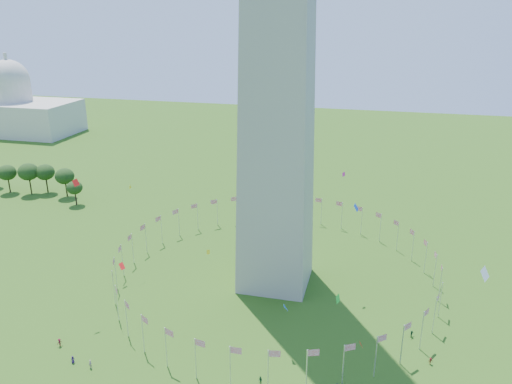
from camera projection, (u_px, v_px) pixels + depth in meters
flag_ring at (275, 265)px, 127.47m from camera, size 80.24×80.24×9.00m
capitol_building at (11, 92)px, 280.82m from camera, size 70.00×35.00×46.00m
kites_aloft at (280, 274)px, 99.39m from camera, size 100.67×62.74×32.34m
tree_line_west at (21, 180)px, 189.00m from camera, size 55.09×15.11×12.15m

